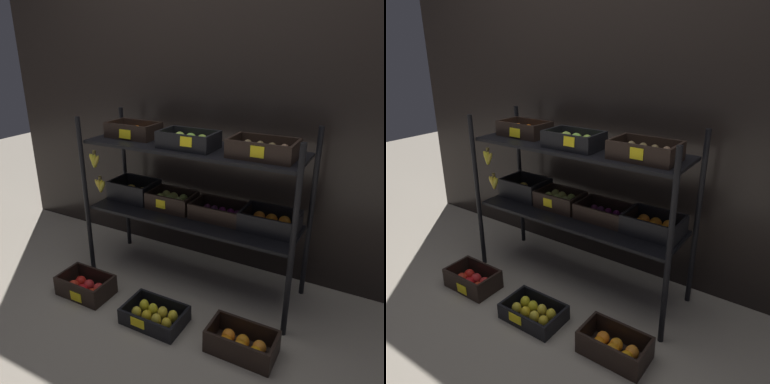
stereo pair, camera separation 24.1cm
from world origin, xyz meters
The scene contains 6 objects.
ground_plane centered at (0.00, 0.00, 0.00)m, with size 10.00×10.00×0.00m, color gray.
storefront_wall centered at (0.00, 0.42, 1.15)m, with size 3.83×0.12×2.30m, color black.
display_rack centered at (0.00, 0.01, 0.72)m, with size 1.54×0.47×1.12m.
crate_ground_apple_red centered at (-0.55, -0.47, 0.05)m, with size 0.35×0.23×0.13m.
crate_ground_lemon centered at (0.01, -0.48, 0.04)m, with size 0.37×0.24×0.10m.
crate_ground_orange centered at (0.55, -0.46, 0.05)m, with size 0.37×0.21×0.14m.
Camera 2 is at (1.28, -1.85, 1.55)m, focal length 35.20 mm.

